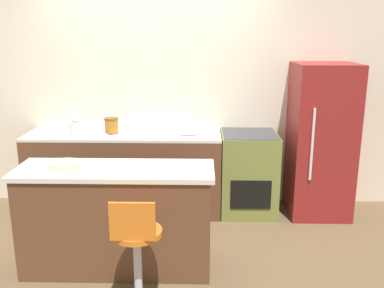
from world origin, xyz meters
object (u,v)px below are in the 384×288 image
at_px(oven_range, 248,173).
at_px(stool_chair, 137,254).
at_px(mixing_bowl, 188,129).
at_px(kettle, 76,126).
at_px(refrigerator, 321,141).

distance_m(oven_range, stool_chair, 2.06).
bearing_deg(oven_range, mixing_bowl, 179.83).
xyz_separation_m(stool_chair, kettle, (-0.92, 1.81, 0.54)).
distance_m(refrigerator, stool_chair, 2.54).
height_order(stool_chair, mixing_bowl, mixing_bowl).
xyz_separation_m(oven_range, refrigerator, (0.77, -0.01, 0.38)).
distance_m(oven_range, mixing_bowl, 0.84).
relative_size(refrigerator, mixing_bowl, 6.86).
bearing_deg(refrigerator, oven_range, 179.09).
bearing_deg(kettle, mixing_bowl, 0.00).
bearing_deg(refrigerator, kettle, 179.70).
bearing_deg(mixing_bowl, refrigerator, -0.56).
xyz_separation_m(kettle, mixing_bowl, (1.24, 0.00, -0.02)).
bearing_deg(stool_chair, oven_range, 61.36).
xyz_separation_m(stool_chair, mixing_bowl, (0.31, 1.81, 0.51)).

